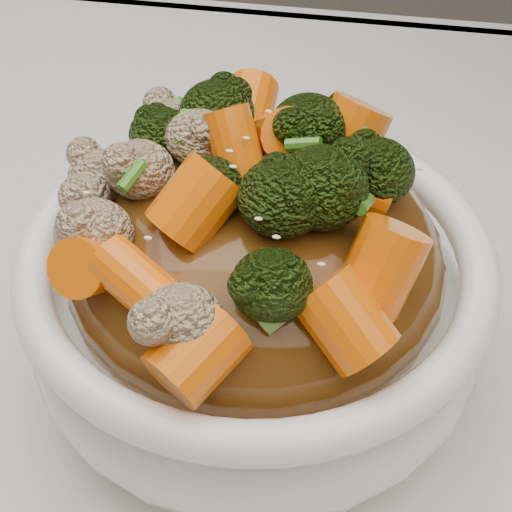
# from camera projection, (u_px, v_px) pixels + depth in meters

# --- Properties ---
(tablecloth) EXTENTS (1.20, 0.80, 0.04)m
(tablecloth) POSITION_uv_depth(u_px,v_px,m) (210.00, 418.00, 0.39)
(tablecloth) COLOR silver
(tablecloth) RESTS_ON dining_table
(bowl) EXTENTS (0.22, 0.22, 0.08)m
(bowl) POSITION_uv_depth(u_px,v_px,m) (256.00, 305.00, 0.36)
(bowl) COLOR white
(bowl) RESTS_ON tablecloth
(sauce_base) EXTENTS (0.17, 0.17, 0.09)m
(sauce_base) POSITION_uv_depth(u_px,v_px,m) (256.00, 261.00, 0.34)
(sauce_base) COLOR #57310E
(sauce_base) RESTS_ON bowl
(carrots) EXTENTS (0.17, 0.17, 0.05)m
(carrots) POSITION_uv_depth(u_px,v_px,m) (256.00, 149.00, 0.30)
(carrots) COLOR orange
(carrots) RESTS_ON sauce_base
(broccoli) EXTENTS (0.17, 0.17, 0.04)m
(broccoli) POSITION_uv_depth(u_px,v_px,m) (256.00, 151.00, 0.30)
(broccoli) COLOR black
(broccoli) RESTS_ON sauce_base
(cauliflower) EXTENTS (0.17, 0.17, 0.03)m
(cauliflower) POSITION_uv_depth(u_px,v_px,m) (256.00, 155.00, 0.30)
(cauliflower) COLOR tan
(cauliflower) RESTS_ON sauce_base
(scallions) EXTENTS (0.13, 0.13, 0.02)m
(scallions) POSITION_uv_depth(u_px,v_px,m) (256.00, 147.00, 0.30)
(scallions) COLOR #34731A
(scallions) RESTS_ON sauce_base
(sesame_seeds) EXTENTS (0.16, 0.16, 0.01)m
(sesame_seeds) POSITION_uv_depth(u_px,v_px,m) (256.00, 147.00, 0.30)
(sesame_seeds) COLOR beige
(sesame_seeds) RESTS_ON sauce_base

